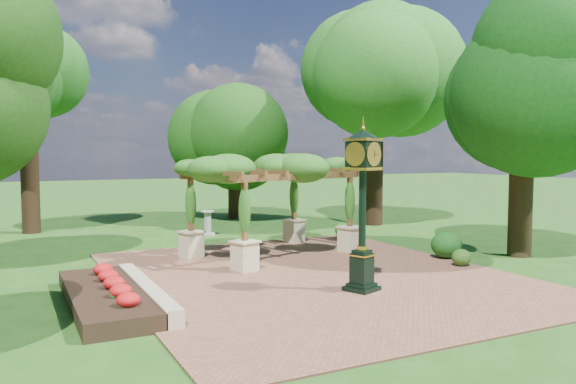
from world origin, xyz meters
name	(u,v)px	position (x,y,z in m)	size (l,w,h in m)	color
ground	(332,284)	(0.00, 0.00, 0.00)	(120.00, 120.00, 0.00)	#1E4714
brick_plaza	(313,275)	(0.00, 1.00, 0.02)	(10.00, 12.00, 0.04)	brown
border_wall	(146,292)	(-4.60, 0.50, 0.20)	(0.35, 5.00, 0.40)	#C6B793
flower_bed	(105,297)	(-5.50, 0.50, 0.18)	(1.50, 5.00, 0.36)	red
pedestal_clock	(363,194)	(0.21, -1.04, 2.36)	(1.00, 1.00, 3.94)	black
pergola	(273,173)	(0.32, 4.25, 2.69)	(5.91, 4.58, 3.28)	beige
sundial	(208,225)	(-0.16, 9.43, 0.44)	(0.68, 0.68, 1.01)	#9B9B93
shrub_front	(461,257)	(4.48, 0.11, 0.29)	(0.55, 0.55, 0.50)	#2A5618
shrub_mid	(446,245)	(4.94, 1.24, 0.47)	(0.95, 0.95, 0.85)	#174B15
shrub_back	(342,229)	(4.48, 6.63, 0.31)	(0.60, 0.60, 0.54)	#276A1E
tree_west_far	(27,88)	(-6.49, 13.47, 5.99)	(4.23, 4.23, 8.76)	black
tree_north	(234,128)	(3.02, 14.59, 4.59)	(4.51, 4.51, 6.68)	black
tree_east_far	(375,76)	(7.90, 9.29, 6.84)	(5.62, 5.62, 9.95)	black
tree_east_near	(525,61)	(7.44, 0.60, 6.24)	(5.26, 5.26, 9.08)	#332414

